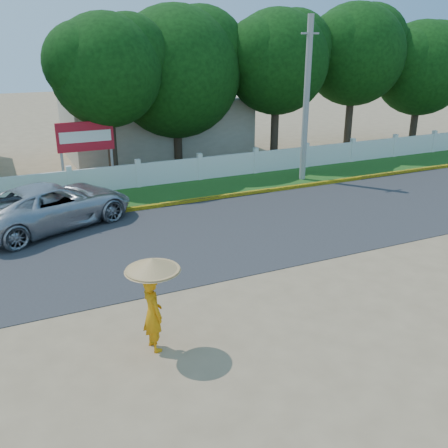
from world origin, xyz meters
The scene contains 11 objects.
ground centered at (0.00, 0.00, 0.00)m, with size 120.00×120.00×0.00m, color #9E8460.
road centered at (0.00, 4.50, 0.01)m, with size 60.00×7.00×0.02m, color #38383A.
grass_verge centered at (0.00, 9.75, 0.01)m, with size 60.00×3.50×0.03m, color #2D601E.
curb centered at (0.00, 8.05, 0.08)m, with size 40.00×0.18×0.16m, color yellow.
fence centered at (0.00, 11.20, 0.55)m, with size 40.00×0.10×1.10m, color silver.
building_near centered at (3.00, 18.00, 1.60)m, with size 10.00×6.00×3.20m, color #B7AD99.
utility_pole centered at (7.51, 9.24, 3.69)m, with size 0.28×0.28×7.39m, color gray.
vehicle centered at (-4.12, 7.57, 0.79)m, with size 2.63×5.70×1.58m, color #ADAFB5.
monk_with_parasol centered at (-3.15, -1.25, 1.39)m, with size 1.17×1.17×2.13m.
billboard centered at (-2.00, 12.30, 2.14)m, with size 2.50×0.13×2.95m.
tree_row centered at (3.31, 14.20, 4.86)m, with size 38.59×7.74×8.41m.
Camera 1 is at (-5.70, -10.29, 6.30)m, focal length 40.00 mm.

